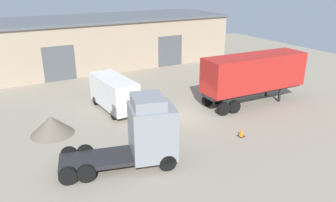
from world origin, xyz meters
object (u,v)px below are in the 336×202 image
tractor_unit_grey (144,133)px  gravel_pile (52,125)px  container_trailer_yellow (254,73)px  delivery_van_white (114,93)px  traffic_cone (241,133)px

tractor_unit_grey → gravel_pile: (-3.91, 6.34, -1.23)m
container_trailer_yellow → delivery_van_white: (-10.62, 4.06, -1.17)m
container_trailer_yellow → gravel_pile: 16.12m
container_trailer_yellow → gravel_pile: (-15.88, 2.02, -1.96)m
tractor_unit_grey → traffic_cone: size_ratio=12.25×
delivery_van_white → traffic_cone: delivery_van_white is taller
tractor_unit_grey → container_trailer_yellow: size_ratio=0.74×
tractor_unit_grey → delivery_van_white: tractor_unit_grey is taller
container_trailer_yellow → delivery_van_white: bearing=160.9°
tractor_unit_grey → traffic_cone: 7.24m
container_trailer_yellow → tractor_unit_grey: bearing=-158.3°
container_trailer_yellow → traffic_cone: bearing=-135.9°
container_trailer_yellow → gravel_pile: bearing=174.6°
container_trailer_yellow → gravel_pile: container_trailer_yellow is taller
tractor_unit_grey → gravel_pile: bearing=135.9°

